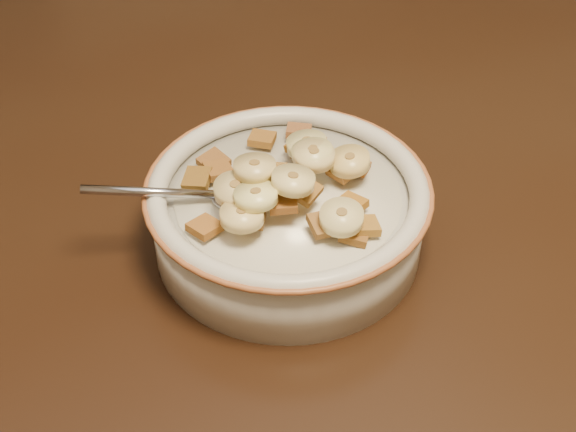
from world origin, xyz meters
name	(u,v)px	position (x,y,z in m)	size (l,w,h in m)	color
table	(105,211)	(0.00, 0.00, 0.73)	(1.40, 0.90, 0.04)	black
cereal_bowl	(288,221)	(0.12, -0.12, 0.77)	(0.21, 0.21, 0.05)	#B9B5AF
milk	(288,196)	(0.12, -0.12, 0.80)	(0.17, 0.17, 0.00)	silver
spoon	(244,196)	(0.09, -0.11, 0.80)	(0.04, 0.05, 0.01)	#A5A9BA
cereal_square_0	(306,149)	(0.15, -0.08, 0.81)	(0.02, 0.02, 0.01)	brown
cereal_square_1	(283,203)	(0.11, -0.15, 0.82)	(0.02, 0.02, 0.01)	brown
cereal_square_2	(324,224)	(0.13, -0.17, 0.81)	(0.02, 0.02, 0.01)	brown
cereal_square_3	(262,139)	(0.13, -0.05, 0.81)	(0.02, 0.02, 0.01)	brown
cereal_square_4	(214,162)	(0.08, -0.06, 0.81)	(0.02, 0.02, 0.01)	brown
cereal_square_5	(273,174)	(0.11, -0.12, 0.82)	(0.02, 0.02, 0.01)	olive
cereal_square_6	(364,226)	(0.16, -0.18, 0.81)	(0.02, 0.02, 0.01)	olive
cereal_square_7	(302,145)	(0.15, -0.08, 0.81)	(0.02, 0.02, 0.01)	brown
cereal_square_8	(350,205)	(0.16, -0.16, 0.81)	(0.02, 0.02, 0.01)	#995B1B
cereal_square_9	(343,170)	(0.17, -0.12, 0.81)	(0.02, 0.02, 0.01)	brown
cereal_square_10	(314,147)	(0.16, -0.08, 0.81)	(0.02, 0.02, 0.01)	brown
cereal_square_11	(338,216)	(0.14, -0.16, 0.81)	(0.02, 0.02, 0.01)	olive
cereal_square_12	(205,227)	(0.05, -0.14, 0.81)	(0.02, 0.02, 0.01)	brown
cereal_square_13	(305,191)	(0.13, -0.14, 0.82)	(0.02, 0.02, 0.01)	brown
cereal_square_14	(251,219)	(0.08, -0.15, 0.81)	(0.02, 0.02, 0.01)	brown
cereal_square_15	(197,178)	(0.06, -0.08, 0.81)	(0.02, 0.02, 0.01)	brown
cereal_square_16	(354,233)	(0.15, -0.18, 0.81)	(0.02, 0.02, 0.01)	brown
cereal_square_17	(219,170)	(0.08, -0.08, 0.81)	(0.02, 0.02, 0.01)	brown
cereal_square_18	(299,131)	(0.16, -0.06, 0.81)	(0.02, 0.02, 0.01)	brown
cereal_square_19	(351,162)	(0.18, -0.11, 0.81)	(0.02, 0.02, 0.01)	brown
cereal_square_20	(356,167)	(0.18, -0.11, 0.81)	(0.02, 0.02, 0.01)	#9A5320
banana_slice_0	(350,161)	(0.17, -0.12, 0.82)	(0.03, 0.03, 0.01)	#DBBF6C
banana_slice_1	(235,189)	(0.08, -0.13, 0.83)	(0.03, 0.03, 0.01)	#CDB97C
banana_slice_2	(293,181)	(0.12, -0.14, 0.83)	(0.03, 0.03, 0.01)	#F0D58E
banana_slice_3	(312,153)	(0.15, -0.11, 0.83)	(0.03, 0.03, 0.01)	#DFCF84
banana_slice_4	(342,217)	(0.14, -0.18, 0.82)	(0.03, 0.03, 0.01)	#E1C282
banana_slice_5	(255,168)	(0.10, -0.12, 0.83)	(0.03, 0.03, 0.01)	#DFC67C
banana_slice_6	(314,156)	(0.15, -0.12, 0.83)	(0.03, 0.03, 0.01)	beige
banana_slice_7	(242,216)	(0.08, -0.15, 0.82)	(0.03, 0.03, 0.01)	beige
banana_slice_8	(256,196)	(0.09, -0.14, 0.83)	(0.03, 0.03, 0.01)	#F3E8A3
banana_slice_9	(307,145)	(0.15, -0.10, 0.83)	(0.03, 0.03, 0.01)	#C9C087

